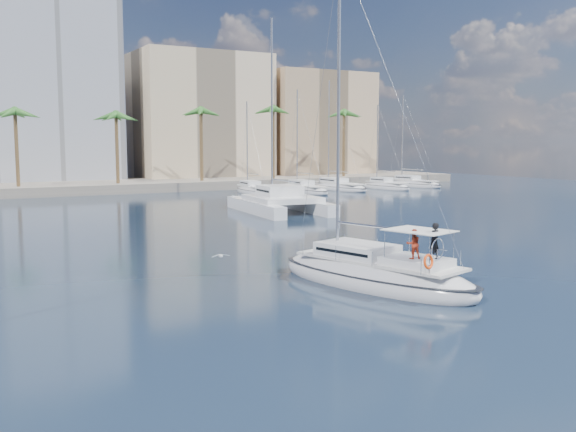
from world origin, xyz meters
TOP-DOWN VIEW (x-y plane):
  - ground at (0.00, 0.00)m, footprint 160.00×160.00m
  - quay at (0.00, 61.00)m, footprint 120.00×14.00m
  - building_beige at (22.00, 70.00)m, footprint 20.00×14.00m
  - building_tan_right at (42.00, 68.00)m, footprint 18.00×12.00m
  - palm_centre at (0.00, 57.00)m, footprint 3.60×3.60m
  - palm_right at (34.00, 57.00)m, footprint 3.60×3.60m
  - main_sloop at (1.93, -2.39)m, footprint 6.17×11.40m
  - catamaran at (12.85, 26.68)m, footprint 7.43×12.97m
  - seagull at (-2.71, 4.62)m, footprint 1.01×0.43m
  - moored_yacht_a at (20.00, 47.00)m, footprint 3.37×9.52m
  - moored_yacht_b at (26.50, 45.00)m, footprint 3.32×10.83m
  - moored_yacht_c at (33.00, 47.00)m, footprint 3.98×12.33m
  - moored_yacht_d at (39.50, 45.00)m, footprint 3.52×9.55m
  - moored_yacht_e at (46.00, 47.00)m, footprint 4.61×11.11m

SIDE VIEW (x-z plane):
  - ground at x=0.00m, z-range 0.00..0.00m
  - moored_yacht_a at x=20.00m, z-range -5.95..5.95m
  - moored_yacht_b at x=26.50m, z-range -6.86..6.86m
  - moored_yacht_c at x=33.00m, z-range -7.77..7.77m
  - moored_yacht_d at x=39.50m, z-range -5.95..5.95m
  - moored_yacht_e at x=46.00m, z-range -6.86..6.86m
  - main_sloop at x=1.93m, z-range -7.56..8.58m
  - quay at x=0.00m, z-range 0.00..1.20m
  - seagull at x=-2.71m, z-range 0.59..0.78m
  - catamaran at x=12.85m, z-range -7.86..10.17m
  - building_tan_right at x=42.00m, z-range 0.00..18.00m
  - building_beige at x=22.00m, z-range 0.00..20.00m
  - palm_centre at x=0.00m, z-range 4.13..16.43m
  - palm_right at x=34.00m, z-range 4.13..16.43m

